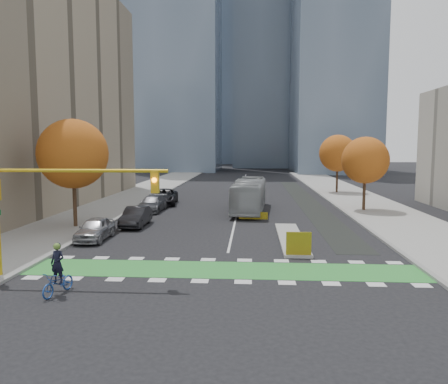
# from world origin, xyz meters

# --- Properties ---
(ground) EXTENTS (300.00, 300.00, 0.00)m
(ground) POSITION_xyz_m (0.00, 0.00, 0.00)
(ground) COLOR black
(ground) RESTS_ON ground
(sidewalk_west) EXTENTS (7.00, 120.00, 0.15)m
(sidewalk_west) POSITION_xyz_m (-13.50, 20.00, 0.07)
(sidewalk_west) COLOR gray
(sidewalk_west) RESTS_ON ground
(sidewalk_east) EXTENTS (7.00, 120.00, 0.15)m
(sidewalk_east) POSITION_xyz_m (13.50, 20.00, 0.07)
(sidewalk_east) COLOR gray
(sidewalk_east) RESTS_ON ground
(curb_west) EXTENTS (0.30, 120.00, 0.16)m
(curb_west) POSITION_xyz_m (-10.00, 20.00, 0.07)
(curb_west) COLOR gray
(curb_west) RESTS_ON ground
(curb_east) EXTENTS (0.30, 120.00, 0.16)m
(curb_east) POSITION_xyz_m (10.00, 20.00, 0.07)
(curb_east) COLOR gray
(curb_east) RESTS_ON ground
(bike_crossing) EXTENTS (20.00, 3.00, 0.01)m
(bike_crossing) POSITION_xyz_m (0.00, 1.50, 0.01)
(bike_crossing) COLOR #2D8C34
(bike_crossing) RESTS_ON ground
(centre_line) EXTENTS (0.15, 70.00, 0.01)m
(centre_line) POSITION_xyz_m (0.00, 40.00, 0.01)
(centre_line) COLOR silver
(centre_line) RESTS_ON ground
(bike_lane_paint) EXTENTS (2.50, 50.00, 0.01)m
(bike_lane_paint) POSITION_xyz_m (7.50, 30.00, 0.01)
(bike_lane_paint) COLOR black
(bike_lane_paint) RESTS_ON ground
(median_island) EXTENTS (1.60, 10.00, 0.16)m
(median_island) POSITION_xyz_m (4.00, 9.00, 0.08)
(median_island) COLOR gray
(median_island) RESTS_ON ground
(hazard_board) EXTENTS (1.40, 0.12, 1.30)m
(hazard_board) POSITION_xyz_m (4.00, 4.20, 0.80)
(hazard_board) COLOR yellow
(hazard_board) RESTS_ON median_island
(tower_nw) EXTENTS (22.00, 22.00, 70.00)m
(tower_nw) POSITION_xyz_m (-18.00, 90.00, 35.00)
(tower_nw) COLOR #47566B
(tower_nw) RESTS_ON ground
(tower_nc) EXTENTS (20.00, 20.00, 90.00)m
(tower_nc) POSITION_xyz_m (6.00, 110.00, 45.00)
(tower_nc) COLOR #47566B
(tower_nc) RESTS_ON ground
(tower_ne) EXTENTS (18.00, 24.00, 60.00)m
(tower_ne) POSITION_xyz_m (20.00, 85.00, 30.00)
(tower_ne) COLOR #47566B
(tower_ne) RESTS_ON ground
(tower_far) EXTENTS (26.00, 26.00, 80.00)m
(tower_far) POSITION_xyz_m (-4.00, 140.00, 40.00)
(tower_far) COLOR #47566B
(tower_far) RESTS_ON ground
(tree_west) EXTENTS (5.20, 5.20, 8.22)m
(tree_west) POSITION_xyz_m (-12.00, 12.00, 5.62)
(tree_west) COLOR #332114
(tree_west) RESTS_ON ground
(tree_east_near) EXTENTS (4.40, 4.40, 7.08)m
(tree_east_near) POSITION_xyz_m (12.00, 22.00, 4.86)
(tree_east_near) COLOR #332114
(tree_east_near) RESTS_ON ground
(tree_east_far) EXTENTS (4.80, 4.80, 7.65)m
(tree_east_far) POSITION_xyz_m (12.50, 38.00, 5.24)
(tree_east_far) COLOR #332114
(tree_east_far) RESTS_ON ground
(traffic_signal_west) EXTENTS (8.53, 0.56, 5.20)m
(traffic_signal_west) POSITION_xyz_m (-7.93, -0.51, 4.03)
(traffic_signal_west) COLOR #BF9914
(traffic_signal_west) RESTS_ON ground
(cyclist) EXTENTS (1.10, 2.01, 2.21)m
(cyclist) POSITION_xyz_m (-6.72, -2.59, 0.74)
(cyclist) COLOR #204596
(cyclist) RESTS_ON ground
(bus) EXTENTS (3.37, 11.32, 3.11)m
(bus) POSITION_xyz_m (1.13, 21.35, 1.56)
(bus) COLOR #999EA0
(bus) RESTS_ON ground
(parked_car_a) EXTENTS (1.85, 4.41, 1.49)m
(parked_car_a) POSITION_xyz_m (-9.00, 7.96, 0.74)
(parked_car_a) COLOR #A2A3A8
(parked_car_a) RESTS_ON ground
(parked_car_b) EXTENTS (1.64, 4.59, 1.51)m
(parked_car_b) POSITION_xyz_m (-7.59, 12.96, 0.75)
(parked_car_b) COLOR black
(parked_car_b) RESTS_ON ground
(parked_car_c) EXTENTS (2.22, 5.17, 1.48)m
(parked_car_c) POSITION_xyz_m (-8.08, 20.61, 0.74)
(parked_car_c) COLOR #4F5054
(parked_car_c) RESTS_ON ground
(parked_car_d) EXTENTS (3.31, 6.18, 1.65)m
(parked_car_d) POSITION_xyz_m (-8.02, 25.61, 0.83)
(parked_car_d) COLOR black
(parked_car_d) RESTS_ON ground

